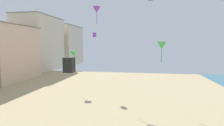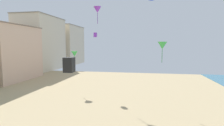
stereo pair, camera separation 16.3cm
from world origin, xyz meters
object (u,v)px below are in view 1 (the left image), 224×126
object	(u,v)px
kite_green_delta	(74,54)
kite_purple_box	(95,35)
kite_black_box	(69,65)
kite_purple_delta	(97,10)
kite_green_delta_3	(162,46)

from	to	relation	value
kite_green_delta	kite_purple_box	world-z (taller)	kite_purple_box
kite_purple_box	kite_black_box	xyz separation A→B (m)	(2.10, -17.15, -3.95)
kite_green_delta	kite_purple_box	xyz separation A→B (m)	(4.02, 0.79, 3.67)
kite_green_delta	kite_purple_box	distance (m)	5.50
kite_purple_delta	kite_purple_box	xyz separation A→B (m)	(-0.96, 1.88, -4.34)
kite_black_box	kite_purple_box	bearing A→B (deg)	96.97
kite_green_delta	kite_black_box	distance (m)	17.47
kite_purple_delta	kite_purple_box	distance (m)	4.83
kite_purple_delta	kite_purple_box	size ratio (longest dim) A/B	3.49
kite_purple_box	kite_green_delta	bearing A→B (deg)	-168.90
kite_black_box	kite_green_delta_3	bearing A→B (deg)	45.62
kite_black_box	kite_green_delta	bearing A→B (deg)	110.49
kite_green_delta	kite_black_box	world-z (taller)	kite_green_delta
kite_purple_delta	kite_purple_box	bearing A→B (deg)	117.15
kite_green_delta	kite_purple_box	bearing A→B (deg)	11.10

